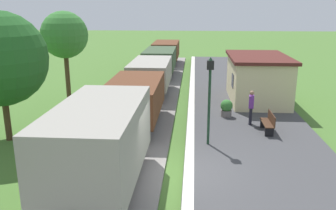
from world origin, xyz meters
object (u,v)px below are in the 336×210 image
bench_near_hut (269,122)px  tree_trackside_far (64,35)px  station_hut (257,78)px  lamp_post_near (210,85)px  freight_train (149,76)px  person_waiting (251,106)px  potted_planter (226,108)px

bench_near_hut → tree_trackside_far: bearing=155.4°
station_hut → lamp_post_near: size_ratio=1.57×
freight_train → person_waiting: size_ratio=19.06×
freight_train → bench_near_hut: (6.40, -6.85, -0.74)m
station_hut → lamp_post_near: (-3.24, -7.59, 1.15)m
bench_near_hut → person_waiting: 1.33m
freight_train → lamp_post_near: size_ratio=8.81×
freight_train → station_hut: (6.80, -0.97, 0.19)m
person_waiting → lamp_post_near: size_ratio=0.46×
freight_train → potted_planter: 6.57m
freight_train → bench_near_hut: bearing=-46.9°
lamp_post_near → freight_train: bearing=112.6°
bench_near_hut → lamp_post_near: lamp_post_near is taller
freight_train → person_waiting: 8.16m
station_hut → potted_planter: bearing=-120.7°
lamp_post_near → tree_trackside_far: 10.97m
person_waiting → lamp_post_near: (-2.18, -2.76, 1.62)m
person_waiting → tree_trackside_far: size_ratio=0.30×
person_waiting → tree_trackside_far: 11.77m
person_waiting → lamp_post_near: 3.87m
freight_train → bench_near_hut: size_ratio=21.73×
freight_train → person_waiting: bearing=-45.3°
freight_train → lamp_post_near: bearing=-67.4°
bench_near_hut → freight_train: bearing=133.1°
potted_planter → station_hut: bearing=59.3°
person_waiting → tree_trackside_far: (-10.61, 4.11, 3.04)m
freight_train → lamp_post_near: lamp_post_near is taller
station_hut → bench_near_hut: 5.97m
freight_train → station_hut: station_hut is taller
station_hut → bench_near_hut: bearing=-93.9°
station_hut → bench_near_hut: size_ratio=3.87×
station_hut → tree_trackside_far: (-11.67, -0.72, 2.57)m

